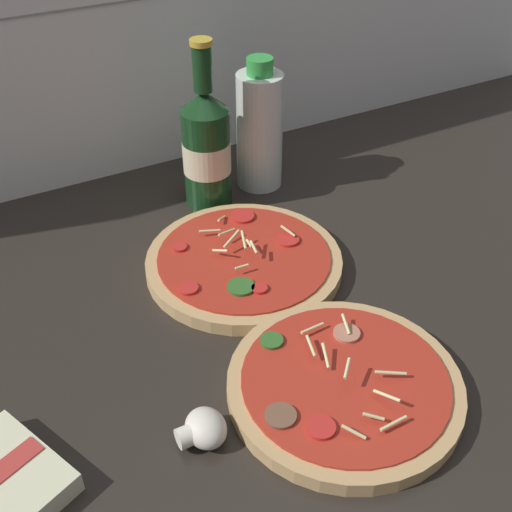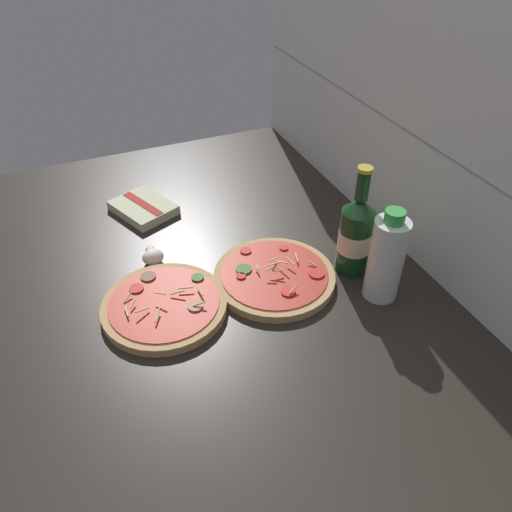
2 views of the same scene
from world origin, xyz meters
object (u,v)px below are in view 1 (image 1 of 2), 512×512
pizza_far (244,262)px  oil_bottle (260,129)px  pizza_near (344,385)px  beer_bottle (206,147)px  mushroom_left (204,429)px

pizza_far → oil_bottle: (12.69, 18.88, 8.60)cm
pizza_near → beer_bottle: size_ratio=1.00×
pizza_far → oil_bottle: 24.32cm
pizza_near → mushroom_left: 16.21cm
oil_bottle → pizza_far: bearing=-123.9°
pizza_far → mushroom_left: size_ratio=5.19×
pizza_near → oil_bottle: size_ratio=1.22×
beer_bottle → oil_bottle: 9.77cm
beer_bottle → mushroom_left: bearing=-115.7°
pizza_far → beer_bottle: (3.00, 17.69, 8.44)cm
pizza_far → mushroom_left: (-16.60, -23.08, 0.63)cm
beer_bottle → oil_bottle: (9.70, 1.19, 0.16)cm
mushroom_left → pizza_near: bearing=-5.4°
pizza_near → mushroom_left: size_ratio=5.01×
oil_bottle → mushroom_left: (-29.29, -41.95, -7.97)cm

